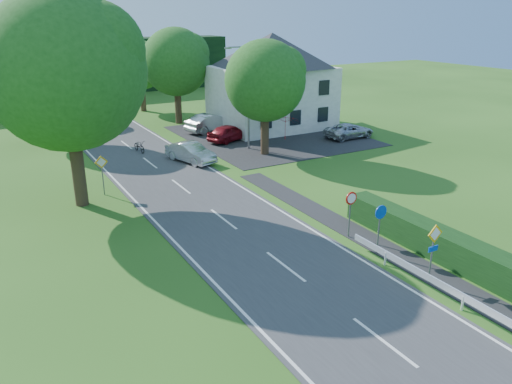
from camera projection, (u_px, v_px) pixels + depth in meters
road at (208, 207)px, 27.99m from camera, size 7.00×80.00×0.04m
parking_pad at (270, 135)px, 44.21m from camera, size 14.00×16.00×0.04m
line_edge_left at (152, 218)px, 26.46m from camera, size 0.12×80.00×0.01m
line_edge_right at (258, 197)px, 29.50m from camera, size 0.12×80.00×0.01m
line_centre at (208, 207)px, 27.98m from camera, size 0.12×80.00×0.01m
tree_main at (70, 102)px, 26.47m from camera, size 9.40×9.40×11.64m
tree_left_far at (47, 91)px, 40.51m from camera, size 7.00×7.00×8.58m
tree_right_far at (177, 76)px, 47.67m from camera, size 7.40×7.40×9.09m
tree_left_back at (34, 78)px, 50.61m from camera, size 6.60×6.60×8.07m
tree_right_back at (141, 76)px, 53.98m from camera, size 6.20×6.20×7.56m
tree_right_mid at (265, 98)px, 37.04m from camera, size 7.00×7.00×8.58m
treeline_right at (119, 65)px, 68.06m from camera, size 30.00×5.00×7.00m
house_white at (272, 80)px, 46.10m from camera, size 10.60×8.40×8.60m
streetlight at (247, 93)px, 38.41m from camera, size 2.03×0.18×8.00m
sign_priority_right at (434, 243)px, 19.60m from camera, size 0.78×0.09×2.59m
sign_roundabout at (380, 220)px, 22.09m from camera, size 0.64×0.08×2.37m
sign_speed_limit at (351, 204)px, 23.68m from camera, size 0.64×0.11×2.37m
sign_priority_left at (102, 167)px, 29.37m from camera, size 0.78×0.09×2.44m
moving_car at (191, 152)px, 36.17m from camera, size 2.69×4.51×1.41m
motorcycle at (139, 146)px, 38.84m from camera, size 0.82×1.83×0.93m
parked_car_red at (229, 133)px, 42.09m from camera, size 4.48×2.97×1.42m
parked_car_silver_a at (211, 123)px, 45.40m from camera, size 5.19×2.86×1.62m
parked_car_silver_b at (349, 131)px, 43.14m from camera, size 4.50×2.08×1.25m
parasol at (286, 128)px, 42.35m from camera, size 2.53×2.56×2.03m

